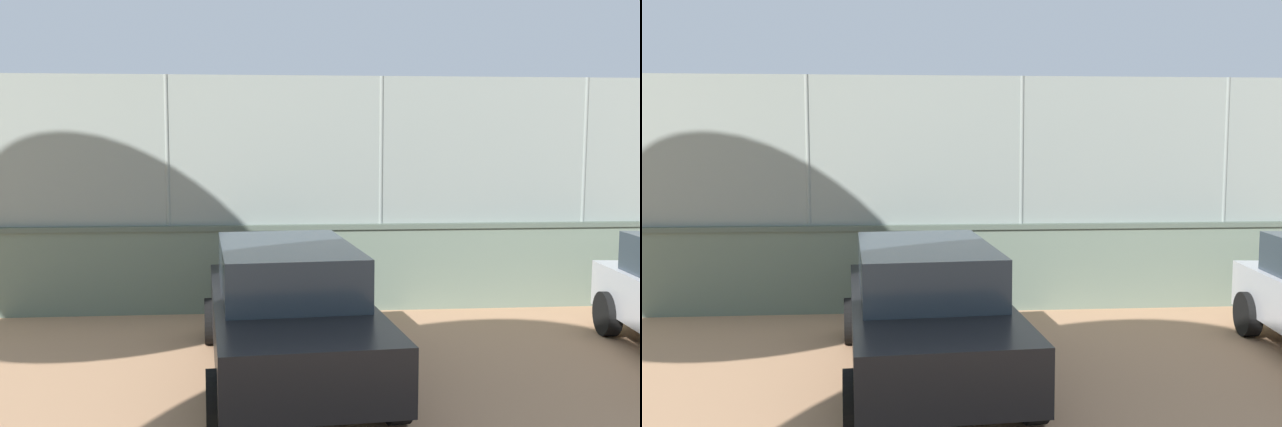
% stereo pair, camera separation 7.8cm
% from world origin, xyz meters
% --- Properties ---
extents(ground_plane, '(260.00, 260.00, 0.00)m').
position_xyz_m(ground_plane, '(0.00, 0.00, 0.00)').
color(ground_plane, tan).
extents(perimeter_wall, '(24.02, 0.67, 1.40)m').
position_xyz_m(perimeter_wall, '(-1.58, 11.31, 0.71)').
color(perimeter_wall, slate).
rests_on(perimeter_wall, ground_plane).
extents(fence_panel_on_wall, '(23.60, 0.41, 2.34)m').
position_xyz_m(fence_panel_on_wall, '(-1.58, 11.31, 2.57)').
color(fence_panel_on_wall, gray).
rests_on(fence_panel_on_wall, perimeter_wall).
extents(player_crossing_court, '(1.23, 0.78, 1.71)m').
position_xyz_m(player_crossing_court, '(3.82, 7.51, 1.02)').
color(player_crossing_court, navy).
rests_on(player_crossing_court, ground_plane).
extents(player_near_wall_returning, '(0.76, 1.07, 1.65)m').
position_xyz_m(player_near_wall_returning, '(4.97, 0.02, 0.97)').
color(player_near_wall_returning, '#591919').
rests_on(player_near_wall_returning, ground_plane).
extents(player_foreground_swinging, '(0.87, 0.98, 1.69)m').
position_xyz_m(player_foreground_swinging, '(-4.23, 1.65, 1.01)').
color(player_foreground_swinging, navy).
rests_on(player_foreground_swinging, ground_plane).
extents(sports_ball, '(0.18, 0.18, 0.18)m').
position_xyz_m(sports_ball, '(2.54, 8.43, 0.09)').
color(sports_ball, '#3399D8').
rests_on(sports_ball, ground_plane).
extents(courtside_bench, '(1.61, 0.40, 0.87)m').
position_xyz_m(courtside_bench, '(-3.44, 9.27, 0.46)').
color(courtside_bench, brown).
rests_on(courtside_bench, ground_plane).
extents(parked_car_black, '(2.15, 4.56, 1.52)m').
position_xyz_m(parked_car_black, '(1.76, 14.44, 0.79)').
color(parked_car_black, black).
rests_on(parked_car_black, ground_plane).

